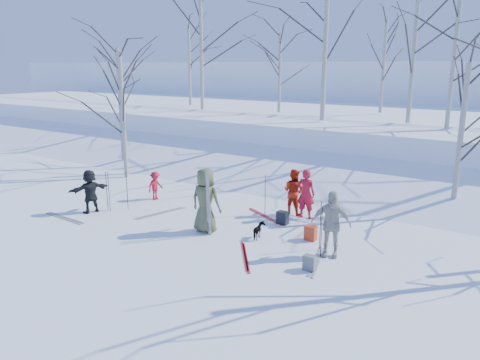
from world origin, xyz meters
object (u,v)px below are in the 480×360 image
Objects in this scene: skier_cream_east at (331,224)px; backpack_red at (311,233)px; skier_redor_behind at (294,192)px; backpack_grey at (310,263)px; skier_olive_center at (206,200)px; skier_red_seated at (155,186)px; backpack_dark at (283,218)px; skier_grey_west at (90,191)px; dog at (259,231)px; skier_red_north at (306,194)px.

backpack_red is at bearing 123.09° from skier_cream_east.
skier_redor_behind is 3.56m from skier_cream_east.
skier_olive_center is at bearing 168.94° from backpack_grey.
skier_cream_east is at bearing -39.04° from backpack_red.
skier_redor_behind is 5.13m from skier_red_seated.
backpack_grey is (3.74, -0.73, -0.77)m from skier_olive_center.
backpack_grey is 3.39m from backpack_dark.
skier_olive_center is 1.31× the size of skier_grey_west.
skier_cream_east is 8.16m from skier_grey_west.
skier_red_seated reaches higher than backpack_red.
dog reaches higher than backpack_dark.
skier_cream_east is 4.14× the size of backpack_red.
skier_grey_west is 6.43m from backpack_dark.
skier_redor_behind reaches higher than skier_grey_west.
skier_red_seated is 6.52m from backpack_red.
skier_redor_behind is 1.26m from backpack_dark.
skier_red_seated is 1.89× the size of dog.
skier_red_seated is 2.60× the size of backpack_dark.
backpack_red is 1.05× the size of backpack_dark.
skier_olive_center reaches higher than skier_redor_behind.
skier_grey_west is 3.47× the size of backpack_red.
skier_redor_behind is 2.67m from dog.
skier_red_north is at bearing 165.61° from skier_redor_behind.
skier_redor_behind reaches higher than backpack_grey.
skier_olive_center is 3.47× the size of dog.
backpack_red is at bearing 115.34° from backpack_grey.
backpack_dark is at bearing -102.58° from dog.
skier_grey_west is at bearing 36.43° from skier_redor_behind.
skier_cream_east is 1.19× the size of skier_grey_west.
backpack_red is (-0.89, 0.72, -0.66)m from skier_cream_east.
skier_red_seated is 5.39m from dog.
backpack_red reaches higher than backpack_dark.
skier_red_north reaches higher than backpack_dark.
dog is 1.38× the size of backpack_dark.
skier_grey_west reaches higher than skier_red_seated.
dog is at bearing -149.96° from backpack_red.
skier_grey_west is at bearing 164.27° from skier_red_seated.
backpack_grey is (2.12, -1.09, -0.04)m from dog.
skier_red_seated is (-3.62, 1.62, -0.44)m from skier_olive_center.
skier_grey_west is (-4.32, -0.70, -0.23)m from skier_olive_center.
dog is 1.46m from backpack_red.
dog reaches higher than backpack_grey.
skier_red_seated is 5.18m from backpack_dark.
skier_cream_east reaches higher than skier_red_seated.
skier_red_north reaches higher than backpack_grey.
skier_red_seated is 7.50m from skier_cream_east.
skier_red_seated is at bearing -28.60° from dog.
skier_red_north is 4.24× the size of backpack_grey.
skier_grey_west reaches higher than backpack_grey.
skier_redor_behind is at bearing -73.57° from skier_red_seated.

